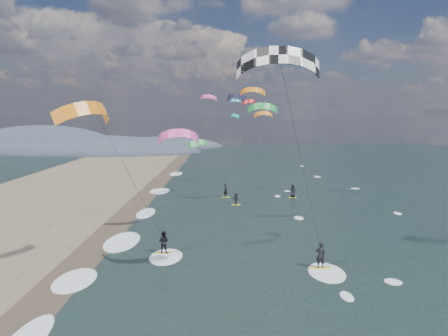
{
  "coord_description": "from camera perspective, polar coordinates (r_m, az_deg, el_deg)",
  "views": [
    {
      "loc": [
        -0.79,
        -22.58,
        11.44
      ],
      "look_at": [
        -1.0,
        12.0,
        7.0
      ],
      "focal_mm": 35.0,
      "sensor_mm": 36.0,
      "label": 1
    }
  ],
  "objects": [
    {
      "name": "shoreline_surf",
      "position": [
        40.31,
        -14.24,
        -9.4
      ],
      "size": [
        2.4,
        79.4,
        0.11
      ],
      "color": "white",
      "rests_on": "ground"
    },
    {
      "name": "far_kitesurfers",
      "position": [
        57.24,
        4.21,
        -3.36
      ],
      "size": [
        10.16,
        5.7,
        1.84
      ],
      "color": "yellow",
      "rests_on": "ground"
    },
    {
      "name": "bg_kite_field",
      "position": [
        73.96,
        1.36,
        8.05
      ],
      "size": [
        14.77,
        73.86,
        8.69
      ],
      "color": "orange",
      "rests_on": "ground"
    },
    {
      "name": "ground",
      "position": [
        25.32,
        2.23,
        -19.54
      ],
      "size": [
        260.0,
        260.0,
        0.0
      ],
      "primitive_type": "plane",
      "color": "black",
      "rests_on": "ground"
    },
    {
      "name": "kitesurfer_near_b",
      "position": [
        31.1,
        -13.68,
        1.4
      ],
      "size": [
        6.97,
        9.45,
        12.83
      ],
      "color": "yellow",
      "rests_on": "ground"
    },
    {
      "name": "wet_sand_strip",
      "position": [
        36.3,
        -18.03,
        -11.42
      ],
      "size": [
        3.0,
        240.0,
        0.0
      ],
      "primitive_type": "cube",
      "color": "#382D23",
      "rests_on": "ground"
    },
    {
      "name": "kitesurfer_near_a",
      "position": [
        26.17,
        8.42,
        8.75
      ],
      "size": [
        8.06,
        8.56,
        15.59
      ],
      "color": "yellow",
      "rests_on": "ground"
    },
    {
      "name": "coastal_hills",
      "position": [
        138.15,
        -18.26,
        2.19
      ],
      "size": [
        80.0,
        41.0,
        15.0
      ],
      "color": "#3D4756",
      "rests_on": "ground"
    }
  ]
}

